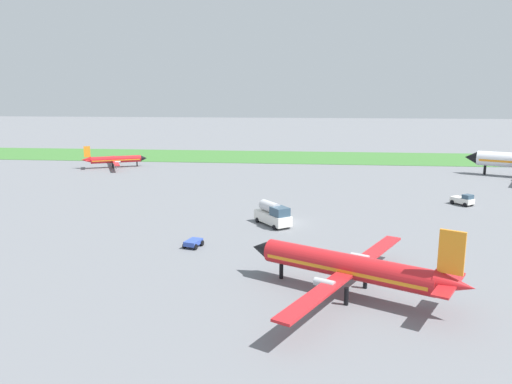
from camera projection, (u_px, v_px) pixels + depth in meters
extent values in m
plane|color=slate|center=(285.00, 222.00, 71.59)|extent=(600.00, 600.00, 0.00)
cube|color=#3D7533|center=(297.00, 157.00, 143.40)|extent=(360.00, 28.00, 0.08)
cylinder|color=red|center=(345.00, 266.00, 45.76)|extent=(15.79, 9.70, 2.31)
cone|color=black|center=(262.00, 249.00, 50.75)|extent=(3.09, 3.07, 2.26)
cone|color=red|center=(455.00, 285.00, 40.46)|extent=(3.82, 3.33, 2.08)
cube|color=orange|center=(345.00, 267.00, 45.79)|extent=(15.00, 9.32, 0.32)
cube|color=red|center=(319.00, 294.00, 40.41)|extent=(7.28, 12.00, 0.23)
cube|color=red|center=(374.00, 252.00, 50.77)|extent=(7.28, 12.00, 0.23)
cylinder|color=#B7BABF|center=(324.00, 283.00, 42.62)|extent=(1.98, 1.51, 0.74)
cylinder|color=#B7BABF|center=(360.00, 257.00, 49.25)|extent=(1.98, 1.51, 0.74)
cube|color=orange|center=(452.00, 252.00, 40.17)|extent=(1.97, 1.20, 3.69)
cube|color=red|center=(444.00, 291.00, 39.40)|extent=(2.72, 3.50, 0.18)
cube|color=red|center=(453.00, 278.00, 42.04)|extent=(2.72, 3.50, 0.18)
cylinder|color=black|center=(281.00, 271.00, 49.89)|extent=(0.42, 0.42, 1.61)
cylinder|color=black|center=(346.00, 296.00, 43.66)|extent=(0.42, 0.42, 1.61)
cylinder|color=black|center=(365.00, 280.00, 47.39)|extent=(0.42, 0.42, 1.61)
cylinder|color=red|center=(116.00, 159.00, 123.66)|extent=(11.79, 6.79, 1.70)
cone|color=black|center=(144.00, 158.00, 125.86)|extent=(2.25, 2.24, 1.67)
cone|color=red|center=(86.00, 160.00, 121.30)|extent=(2.81, 2.40, 1.53)
cube|color=orange|center=(116.00, 160.00, 123.68)|extent=(11.19, 6.52, 0.24)
cube|color=red|center=(114.00, 158.00, 127.93)|extent=(5.09, 8.96, 0.17)
cube|color=red|center=(116.00, 163.00, 119.28)|extent=(5.09, 8.96, 0.17)
cylinder|color=#B7BABF|center=(116.00, 159.00, 126.53)|extent=(1.46, 1.07, 0.54)
cylinder|color=#B7BABF|center=(118.00, 162.00, 120.99)|extent=(1.46, 1.07, 0.54)
cube|color=orange|center=(87.00, 152.00, 121.01)|extent=(1.47, 0.84, 2.72)
cube|color=red|center=(88.00, 159.00, 122.52)|extent=(1.94, 2.59, 0.14)
cube|color=red|center=(88.00, 161.00, 120.31)|extent=(1.94, 2.59, 0.14)
cylinder|color=black|center=(137.00, 164.00, 125.60)|extent=(0.31, 0.31, 1.19)
cylinder|color=black|center=(113.00, 164.00, 125.22)|extent=(0.31, 0.31, 1.19)
cylinder|color=black|center=(113.00, 166.00, 122.11)|extent=(0.31, 0.31, 1.19)
cone|color=black|center=(472.00, 157.00, 114.12)|extent=(4.14, 4.24, 3.24)
cylinder|color=black|center=(485.00, 170.00, 113.08)|extent=(0.60, 0.60, 2.11)
cube|color=white|center=(273.00, 218.00, 70.05)|extent=(5.83, 6.63, 1.40)
cylinder|color=silver|center=(270.00, 207.00, 70.42)|extent=(3.38, 3.78, 1.54)
cube|color=#334C60|center=(280.00, 212.00, 68.27)|extent=(3.02, 3.08, 1.20)
cylinder|color=black|center=(289.00, 225.00, 68.89)|extent=(0.62, 0.71, 0.70)
cylinder|color=black|center=(274.00, 227.00, 67.68)|extent=(0.62, 0.71, 0.70)
cylinder|color=black|center=(271.00, 218.00, 72.71)|extent=(0.62, 0.71, 0.70)
cylinder|color=black|center=(257.00, 220.00, 71.50)|extent=(0.62, 0.71, 0.70)
cube|color=white|center=(462.00, 200.00, 82.58)|extent=(3.60, 3.96, 0.90)
cube|color=#334C60|center=(468.00, 197.00, 81.57)|extent=(1.99, 1.95, 0.70)
cylinder|color=black|center=(472.00, 204.00, 82.07)|extent=(0.62, 0.71, 0.70)
cylinder|color=black|center=(465.00, 205.00, 81.16)|extent=(0.62, 0.71, 0.70)
cylinder|color=black|center=(459.00, 201.00, 84.18)|extent=(0.62, 0.71, 0.70)
cylinder|color=black|center=(452.00, 202.00, 83.28)|extent=(0.62, 0.71, 0.70)
cube|color=#334FB2|center=(193.00, 242.00, 60.04)|extent=(2.07, 2.71, 0.55)
cylinder|color=black|center=(191.00, 242.00, 61.13)|extent=(0.42, 0.74, 0.70)
cylinder|color=black|center=(202.00, 243.00, 60.59)|extent=(0.42, 0.74, 0.70)
cylinder|color=black|center=(185.00, 246.00, 59.59)|extent=(0.42, 0.74, 0.70)
cylinder|color=black|center=(196.00, 247.00, 59.06)|extent=(0.42, 0.74, 0.70)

